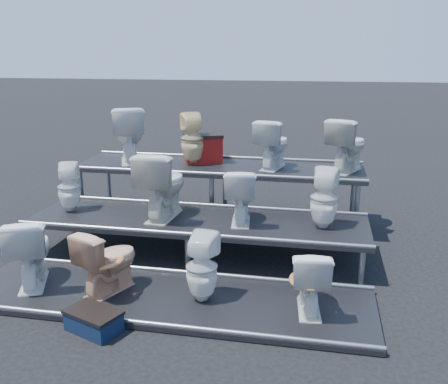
% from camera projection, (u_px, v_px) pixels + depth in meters
% --- Properties ---
extents(ground, '(80.00, 80.00, 0.00)m').
position_uv_depth(ground, '(198.00, 253.00, 6.36)').
color(ground, black).
rests_on(ground, ground).
extents(tier_front, '(4.20, 1.20, 0.06)m').
position_uv_depth(tier_front, '(167.00, 299.00, 5.13)').
color(tier_front, black).
rests_on(tier_front, ground).
extents(tier_mid, '(4.20, 1.20, 0.46)m').
position_uv_depth(tier_mid, '(198.00, 236.00, 6.30)').
color(tier_mid, black).
rests_on(tier_mid, ground).
extents(tier_back, '(4.20, 1.20, 0.86)m').
position_uv_depth(tier_back, '(219.00, 194.00, 7.47)').
color(tier_back, black).
rests_on(tier_back, ground).
extents(toilet_0, '(0.69, 0.86, 0.77)m').
position_uv_depth(toilet_0, '(30.00, 250.00, 5.30)').
color(toilet_0, white).
rests_on(toilet_0, tier_front).
extents(toilet_1, '(0.62, 0.77, 0.69)m').
position_uv_depth(toilet_1, '(108.00, 260.00, 5.14)').
color(toilet_1, '#E0A87E').
rests_on(toilet_1, tier_front).
extents(toilet_2, '(0.35, 0.35, 0.70)m').
position_uv_depth(toilet_2, '(202.00, 267.00, 4.95)').
color(toilet_2, white).
rests_on(toilet_2, tier_front).
extents(toilet_3, '(0.43, 0.67, 0.65)m').
position_uv_depth(toilet_3, '(310.00, 279.00, 4.76)').
color(toilet_3, white).
rests_on(toilet_3, tier_front).
extents(toilet_4, '(0.37, 0.38, 0.64)m').
position_uv_depth(toilet_4, '(69.00, 187.00, 6.48)').
color(toilet_4, white).
rests_on(toilet_4, tier_mid).
extents(toilet_5, '(0.53, 0.87, 0.86)m').
position_uv_depth(toilet_5, '(163.00, 184.00, 6.21)').
color(toilet_5, silver).
rests_on(toilet_5, tier_mid).
extents(toilet_6, '(0.46, 0.71, 0.68)m').
position_uv_depth(toilet_6, '(240.00, 195.00, 6.04)').
color(toilet_6, white).
rests_on(toilet_6, tier_mid).
extents(toilet_7, '(0.36, 0.36, 0.72)m').
position_uv_depth(toilet_7, '(324.00, 198.00, 5.85)').
color(toilet_7, white).
rests_on(toilet_7, tier_mid).
extents(toilet_8, '(0.76, 0.94, 0.84)m').
position_uv_depth(toilet_8, '(129.00, 134.00, 7.50)').
color(toilet_8, white).
rests_on(toilet_8, tier_back).
extents(toilet_9, '(0.46, 0.46, 0.76)m').
position_uv_depth(toilet_9, '(192.00, 139.00, 7.33)').
color(toilet_9, beige).
rests_on(toilet_9, tier_back).
extents(toilet_10, '(0.54, 0.76, 0.71)m').
position_uv_depth(toilet_10, '(273.00, 144.00, 7.11)').
color(toilet_10, white).
rests_on(toilet_10, tier_back).
extents(toilet_11, '(0.68, 0.84, 0.75)m').
position_uv_depth(toilet_11, '(347.00, 145.00, 6.91)').
color(toilet_11, silver).
rests_on(toilet_11, tier_back).
extents(red_crate, '(0.65, 0.60, 0.38)m').
position_uv_depth(red_crate, '(203.00, 150.00, 7.54)').
color(red_crate, maroon).
rests_on(red_crate, tier_back).
extents(step_stool, '(0.56, 0.45, 0.18)m').
position_uv_depth(step_stool, '(94.00, 322.00, 4.57)').
color(step_stool, black).
rests_on(step_stool, ground).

